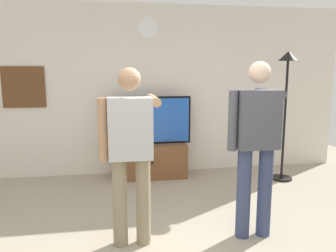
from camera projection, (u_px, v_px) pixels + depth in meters
back_wall at (152, 90)px, 5.37m from camera, size 6.40×0.10×2.70m
tv_stand at (151, 161)px, 5.20m from camera, size 1.11×0.44×0.53m
television at (150, 120)px, 5.14m from camera, size 1.27×0.07×0.74m
wall_clock at (148, 27)px, 5.14m from camera, size 0.32×0.03×0.32m
framed_picture at (24, 87)px, 4.99m from camera, size 0.62×0.04×0.62m
floor_lamp at (286, 89)px, 4.91m from camera, size 0.32×0.32×1.95m
person_standing_nearer_lamp at (131, 147)px, 3.08m from camera, size 0.58×0.78×1.69m
person_standing_nearer_couch at (256, 140)px, 3.23m from camera, size 0.59×0.78×1.75m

